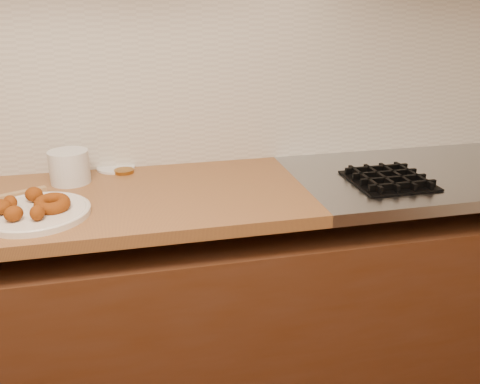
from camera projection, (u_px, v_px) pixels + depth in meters
name	position (u px, v px, depth m)	size (l,w,h in m)	color
wall_back	(138.00, 41.00, 1.77)	(4.00, 0.02, 2.70)	tan
base_cabinet	(161.00, 325.00, 1.83)	(3.60, 0.60, 0.77)	#4B2A1A
stovetop	(462.00, 173.00, 1.90)	(1.30, 0.62, 0.04)	#9EA0A5
backsplash	(141.00, 85.00, 1.81)	(3.60, 0.02, 0.60)	beige
burner_grates	(472.00, 172.00, 1.81)	(0.91, 0.26, 0.03)	black
donut_plate	(37.00, 213.00, 1.47)	(0.30, 0.30, 0.02)	silver
ring_donut	(52.00, 204.00, 1.47)	(0.10, 0.10, 0.04)	#7A2C00
fried_dough_chunks	(18.00, 205.00, 1.44)	(0.17, 0.20, 0.05)	#7A2C00
plastic_tub	(69.00, 167.00, 1.72)	(0.13, 0.13, 0.11)	silver
tub_lid	(116.00, 168.00, 1.88)	(0.14, 0.14, 0.01)	silver
brass_jar_lid	(124.00, 171.00, 1.83)	(0.07, 0.07, 0.01)	#9E6926
wooden_utensil	(15.00, 195.00, 1.61)	(0.19, 0.02, 0.02)	#AA8352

